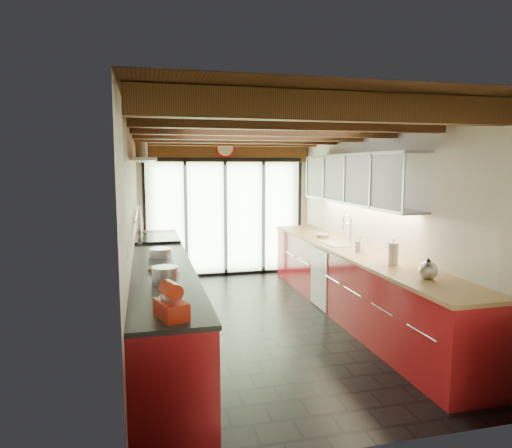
# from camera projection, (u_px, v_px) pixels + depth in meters

# --- Properties ---
(ground) EXTENTS (5.50, 5.50, 0.00)m
(ground) POSITION_uv_depth(u_px,v_px,m) (262.00, 323.00, 5.95)
(ground) COLOR black
(ground) RESTS_ON ground
(room_shell) EXTENTS (5.50, 5.50, 5.50)m
(room_shell) POSITION_uv_depth(u_px,v_px,m) (262.00, 196.00, 5.74)
(room_shell) COLOR silver
(room_shell) RESTS_ON ground
(ceiling_beams) EXTENTS (3.14, 5.06, 4.90)m
(ceiling_beams) POSITION_uv_depth(u_px,v_px,m) (255.00, 133.00, 6.00)
(ceiling_beams) COLOR #593316
(ceiling_beams) RESTS_ON ground
(glass_door) EXTENTS (2.95, 0.10, 2.90)m
(glass_door) POSITION_uv_depth(u_px,v_px,m) (225.00, 186.00, 8.34)
(glass_door) COLOR #C6EAAD
(glass_door) RESTS_ON ground
(left_counter) EXTENTS (0.68, 5.00, 0.92)m
(left_counter) POSITION_uv_depth(u_px,v_px,m) (161.00, 295.00, 5.59)
(left_counter) COLOR #A6171D
(left_counter) RESTS_ON ground
(range_stove) EXTENTS (0.66, 0.90, 0.97)m
(range_stove) POSITION_uv_depth(u_px,v_px,m) (158.00, 268.00, 6.99)
(range_stove) COLOR silver
(range_stove) RESTS_ON ground
(right_counter) EXTENTS (0.68, 5.00, 0.92)m
(right_counter) POSITION_uv_depth(u_px,v_px,m) (352.00, 282.00, 6.19)
(right_counter) COLOR #A6171D
(right_counter) RESTS_ON ground
(sink_assembly) EXTENTS (0.45, 0.52, 0.43)m
(sink_assembly) POSITION_uv_depth(u_px,v_px,m) (342.00, 241.00, 6.52)
(sink_assembly) COLOR silver
(sink_assembly) RESTS_ON right_counter
(upper_cabinets_right) EXTENTS (0.34, 3.00, 3.00)m
(upper_cabinets_right) POSITION_uv_depth(u_px,v_px,m) (356.00, 179.00, 6.34)
(upper_cabinets_right) COLOR silver
(upper_cabinets_right) RESTS_ON ground
(left_wall_fixtures) EXTENTS (0.28, 2.60, 0.96)m
(left_wall_fixtures) POSITION_uv_depth(u_px,v_px,m) (142.00, 181.00, 5.55)
(left_wall_fixtures) COLOR silver
(left_wall_fixtures) RESTS_ON ground
(stand_mixer) EXTENTS (0.26, 0.34, 0.28)m
(stand_mixer) POSITION_uv_depth(u_px,v_px,m) (171.00, 303.00, 3.36)
(stand_mixer) COLOR red
(stand_mixer) RESTS_ON left_counter
(pot_large) EXTENTS (0.28, 0.28, 0.16)m
(pot_large) POSITION_uv_depth(u_px,v_px,m) (165.00, 275.00, 4.35)
(pot_large) COLOR silver
(pot_large) RESTS_ON left_counter
(pot_small) EXTENTS (0.31, 0.31, 0.11)m
(pot_small) POSITION_uv_depth(u_px,v_px,m) (160.00, 253.00, 5.61)
(pot_small) COLOR silver
(pot_small) RESTS_ON left_counter
(cutting_board) EXTENTS (0.31, 0.36, 0.03)m
(cutting_board) POSITION_uv_depth(u_px,v_px,m) (163.00, 272.00, 4.77)
(cutting_board) COLOR brown
(cutting_board) RESTS_ON left_counter
(kettle) EXTENTS (0.21, 0.25, 0.22)m
(kettle) POSITION_uv_depth(u_px,v_px,m) (428.00, 269.00, 4.51)
(kettle) COLOR silver
(kettle) RESTS_ON right_counter
(paper_towel) EXTENTS (0.14, 0.14, 0.30)m
(paper_towel) POSITION_uv_depth(u_px,v_px,m) (393.00, 254.00, 5.14)
(paper_towel) COLOR white
(paper_towel) RESTS_ON right_counter
(soap_bottle) EXTENTS (0.12, 0.12, 0.21)m
(soap_bottle) POSITION_uv_depth(u_px,v_px,m) (360.00, 244.00, 5.93)
(soap_bottle) COLOR silver
(soap_bottle) RESTS_ON right_counter
(bowl) EXTENTS (0.25, 0.25, 0.05)m
(bowl) POSITION_uv_depth(u_px,v_px,m) (323.00, 235.00, 7.16)
(bowl) COLOR silver
(bowl) RESTS_ON right_counter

